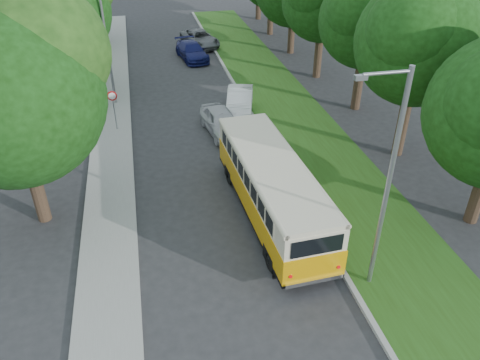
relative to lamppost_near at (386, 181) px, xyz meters
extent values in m
plane|color=#2A2A2C|center=(-4.21, 2.50, -4.37)|extent=(120.00, 120.00, 0.00)
cube|color=gray|center=(-0.61, 7.50, -4.29)|extent=(0.20, 70.00, 0.15)
cube|color=#264913|center=(1.74, 7.50, -4.30)|extent=(4.50, 70.00, 0.13)
cube|color=gray|center=(-9.01, 7.50, -4.31)|extent=(2.20, 70.00, 0.12)
cylinder|color=#332319|center=(5.75, 8.50, -2.24)|extent=(0.56, 0.56, 4.26)
sphere|color=#11330B|center=(5.75, 8.50, 1.54)|extent=(5.98, 5.98, 5.98)
sphere|color=#11330B|center=(6.80, 9.10, 2.73)|extent=(4.49, 4.49, 4.49)
sphere|color=#11330B|center=(4.86, 7.75, 2.29)|extent=(4.19, 4.19, 4.19)
cylinder|color=#332319|center=(6.08, 14.50, -2.39)|extent=(0.56, 0.56, 3.95)
sphere|color=#11330B|center=(6.08, 14.50, 1.13)|extent=(5.61, 5.61, 5.61)
sphere|color=#11330B|center=(5.24, 13.80, 1.83)|extent=(3.92, 3.92, 3.92)
cylinder|color=#332319|center=(5.69, 20.50, -2.44)|extent=(0.56, 0.56, 3.86)
sphere|color=#11330B|center=(5.69, 20.50, 1.05)|extent=(5.64, 5.64, 5.64)
cylinder|color=#332319|center=(5.59, 26.50, -2.58)|extent=(0.56, 0.56, 3.58)
cylinder|color=#332319|center=(5.46, 32.50, -2.53)|extent=(0.56, 0.56, 3.68)
cylinder|color=#332319|center=(-11.71, 6.50, -2.53)|extent=(0.56, 0.56, 3.68)
sphere|color=#11330B|center=(-11.71, 6.50, 1.18)|extent=(6.80, 6.80, 6.80)
sphere|color=#11330B|center=(-10.52, 7.18, 2.54)|extent=(5.10, 5.10, 5.10)
cylinder|color=#332319|center=(-11.71, 20.50, -2.53)|extent=(0.56, 0.56, 3.68)
sphere|color=#11330B|center=(-11.71, 20.50, 1.18)|extent=(6.80, 6.80, 6.80)
sphere|color=#11330B|center=(-12.73, 19.65, 2.03)|extent=(4.76, 4.76, 4.76)
cylinder|color=#332319|center=(-11.71, 32.50, -2.53)|extent=(0.56, 0.56, 3.68)
cylinder|color=gray|center=(0.09, 0.00, -0.37)|extent=(0.16, 0.16, 8.00)
cylinder|color=gray|center=(-0.61, 0.00, 3.48)|extent=(1.40, 0.10, 0.10)
cube|color=gray|center=(-1.36, 0.00, 3.41)|extent=(0.35, 0.16, 0.14)
cylinder|color=gray|center=(-8.81, 18.50, -0.62)|extent=(0.16, 0.16, 7.50)
cylinder|color=gray|center=(-8.71, 14.50, -3.12)|extent=(0.06, 0.06, 2.50)
cone|color=red|center=(-8.71, 14.46, -2.22)|extent=(0.56, 0.02, 0.56)
cone|color=white|center=(-8.71, 14.44, -2.22)|extent=(0.40, 0.02, 0.40)
imported|color=silver|center=(-2.85, 12.92, -3.66)|extent=(2.24, 4.37, 1.42)
imported|color=white|center=(-1.21, 15.52, -3.65)|extent=(2.60, 4.62, 1.44)
imported|color=navy|center=(-2.75, 26.58, -3.70)|extent=(2.58, 4.84, 1.34)
imported|color=slate|center=(-1.58, 30.10, -3.70)|extent=(3.34, 5.20, 1.33)
camera|label=1|loc=(-7.02, -10.88, 7.72)|focal=35.00mm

